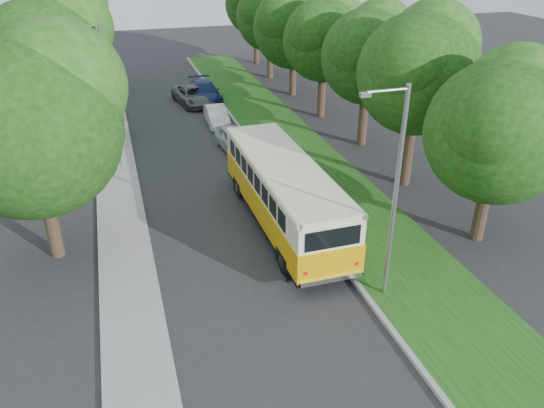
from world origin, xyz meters
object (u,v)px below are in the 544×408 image
object	(u,v)px
vintage_bus	(284,195)
car_blue	(205,92)
car_grey	(193,95)
lamppost_near	(394,191)
car_silver	(234,139)
car_white	(217,116)
lamppost_far	(106,82)

from	to	relation	value
vintage_bus	car_blue	distance (m)	20.80
car_blue	car_grey	world-z (taller)	car_blue
lamppost_near	car_grey	bearing A→B (deg)	95.79
car_grey	car_silver	bearing A→B (deg)	-95.33
lamppost_near	car_blue	distance (m)	27.10
car_white	car_blue	world-z (taller)	car_blue
lamppost_near	car_white	distance (m)	21.39
lamppost_far	vintage_bus	xyz separation A→B (m)	(7.04, -12.48, -2.51)
lamppost_near	car_white	world-z (taller)	lamppost_near
car_blue	car_grey	size ratio (longest dim) A/B	1.05
car_white	lamppost_near	bearing A→B (deg)	-82.82
lamppost_near	car_grey	size ratio (longest dim) A/B	1.63
lamppost_near	lamppost_far	bearing A→B (deg)	115.71
car_silver	car_white	size ratio (longest dim) A/B	1.07
lamppost_far	car_grey	xyz separation A→B (m)	(6.24, 7.78, -3.43)
lamppost_far	car_white	xyz separation A→B (m)	(7.00, 2.48, -3.48)
car_blue	car_grey	xyz separation A→B (m)	(-1.02, -0.52, -0.07)
car_silver	lamppost_far	bearing A→B (deg)	154.09
vintage_bus	car_white	xyz separation A→B (m)	(-0.04, 14.95, -0.97)
car_blue	lamppost_near	bearing A→B (deg)	-87.14
car_blue	car_white	bearing A→B (deg)	-93.23
vintage_bus	car_blue	size ratio (longest dim) A/B	2.10
car_silver	car_white	bearing A→B (deg)	84.80
car_white	car_blue	size ratio (longest dim) A/B	0.74
car_silver	car_blue	bearing A→B (deg)	83.11
lamppost_far	car_blue	bearing A→B (deg)	48.83
lamppost_near	car_white	size ratio (longest dim) A/B	2.08
lamppost_far	car_blue	world-z (taller)	lamppost_far
vintage_bus	lamppost_far	bearing A→B (deg)	118.66
lamppost_near	vintage_bus	distance (m)	6.88
vintage_bus	car_grey	distance (m)	20.30
lamppost_near	car_silver	world-z (taller)	lamppost_near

